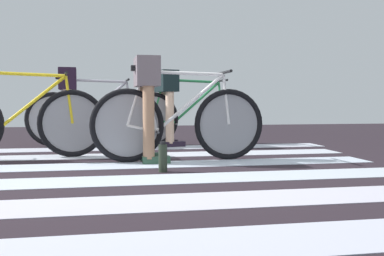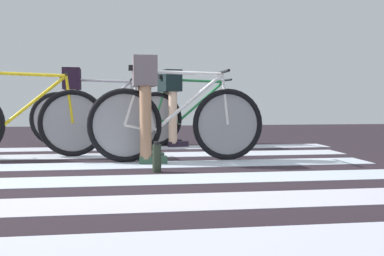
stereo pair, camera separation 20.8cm
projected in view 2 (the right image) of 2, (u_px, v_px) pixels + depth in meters
The scene contains 10 objects.
ground at pixel (111, 171), 3.73m from camera, with size 18.00×14.00×0.02m.
crosswalk_markings at pixel (108, 172), 3.58m from camera, with size 5.47×4.24×0.00m.
bicycle_1_of_4 at pixel (177, 122), 4.26m from camera, with size 1.74×0.52×0.93m.
cyclist_1_of_4 at pixel (145, 94), 4.19m from camera, with size 0.32×0.42×1.01m.
bicycle_2_of_4 at pixel (21, 121), 4.48m from camera, with size 1.73×0.52×0.93m.
bicycle_3_of_4 at pixel (192, 117), 5.84m from camera, with size 1.71×0.57×0.93m.
cyclist_3_of_4 at pixel (170, 97), 5.72m from camera, with size 0.39×0.45×1.00m.
bicycle_4_of_4 at pixel (97, 117), 5.82m from camera, with size 1.74×0.52×0.93m.
cyclist_4_of_4 at pixel (73, 96), 5.74m from camera, with size 0.33×0.42×1.03m.
water_bottle at pixel (157, 158), 3.60m from camera, with size 0.07×0.07×0.25m.
Camera 2 is at (0.18, -3.76, 0.60)m, focal length 40.70 mm.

